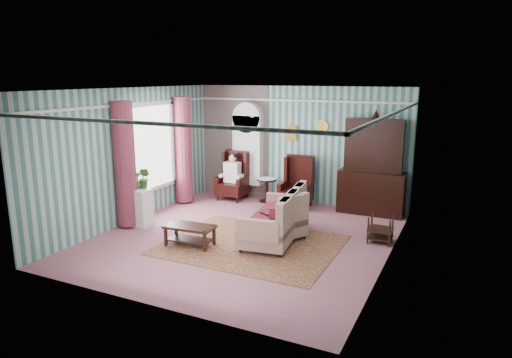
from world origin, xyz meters
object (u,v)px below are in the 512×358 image
at_px(floral_armchair, 284,214).
at_px(coffee_table, 190,236).
at_px(seated_woman, 232,177).
at_px(bookcase, 248,155).
at_px(nest_table, 380,229).
at_px(dresser_hutch, 373,164).
at_px(wingback_right, 296,182).
at_px(wingback_left, 232,176).
at_px(round_side_table, 267,190).
at_px(sofa, 274,212).
at_px(plant_stand, 138,207).

relative_size(floral_armchair, coffee_table, 1.06).
bearing_deg(seated_woman, bookcase, 57.34).
distance_m(nest_table, coffee_table, 3.64).
bearing_deg(dresser_hutch, bookcase, 177.89).
distance_m(dresser_hutch, wingback_right, 1.86).
distance_m(wingback_left, coffee_table, 3.42).
bearing_deg(round_side_table, sofa, -62.78).
distance_m(seated_woman, floral_armchair, 3.15).
xyz_separation_m(dresser_hutch, plant_stand, (-4.30, -3.02, -0.78)).
height_order(dresser_hutch, wingback_right, dresser_hutch).
bearing_deg(nest_table, round_side_table, 151.80).
bearing_deg(dresser_hutch, round_side_table, -177.36).
distance_m(dresser_hutch, coffee_table, 4.53).
height_order(wingback_right, sofa, wingback_right).
distance_m(wingback_left, round_side_table, 0.97).
bearing_deg(round_side_table, seated_woman, -170.54).
relative_size(bookcase, round_side_table, 3.73).
height_order(bookcase, dresser_hutch, dresser_hutch).
bearing_deg(floral_armchair, seated_woman, 75.37).
relative_size(nest_table, plant_stand, 0.68).
bearing_deg(floral_armchair, nest_table, -43.09).
bearing_deg(seated_woman, coffee_table, -75.24).
bearing_deg(wingback_left, bookcase, 57.34).
height_order(round_side_table, sofa, sofa).
height_order(dresser_hutch, round_side_table, dresser_hutch).
bearing_deg(wingback_left, wingback_right, 0.00).
bearing_deg(plant_stand, nest_table, 13.84).
relative_size(seated_woman, round_side_table, 1.97).
distance_m(bookcase, wingback_left, 0.68).
xyz_separation_m(seated_woman, round_side_table, (0.90, 0.15, -0.29)).
xyz_separation_m(dresser_hutch, nest_table, (0.57, -1.82, -0.91)).
bearing_deg(floral_armchair, plant_stand, 129.42).
bearing_deg(nest_table, seated_woman, 159.15).
xyz_separation_m(wingback_left, round_side_table, (0.90, 0.15, -0.33)).
distance_m(wingback_right, sofa, 2.28).
height_order(wingback_right, nest_table, wingback_right).
relative_size(wingback_left, seated_woman, 1.06).
bearing_deg(coffee_table, sofa, 39.22).
height_order(seated_woman, plant_stand, seated_woman).
bearing_deg(bookcase, wingback_right, -14.57).
xyz_separation_m(wingback_left, nest_table, (4.07, -1.55, -0.35)).
relative_size(dresser_hutch, plant_stand, 2.95).
distance_m(seated_woman, nest_table, 4.37).
bearing_deg(coffee_table, bookcase, 99.51).
relative_size(wingback_left, wingback_right, 1.00).
height_order(round_side_table, floral_armchair, floral_armchair).
xyz_separation_m(bookcase, seated_woman, (-0.25, -0.39, -0.53)).
bearing_deg(nest_table, coffee_table, -151.56).
bearing_deg(nest_table, plant_stand, -166.16).
distance_m(bookcase, floral_armchair, 3.32).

